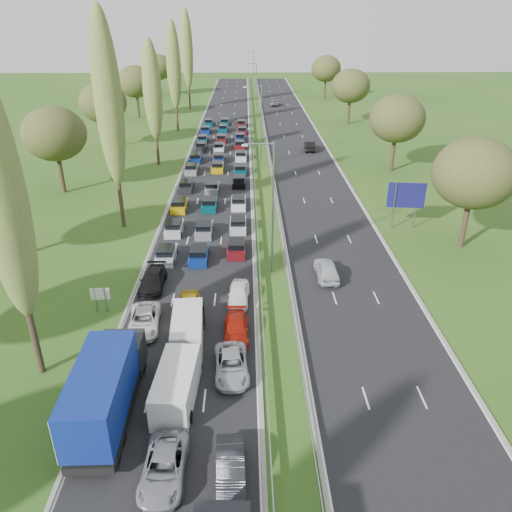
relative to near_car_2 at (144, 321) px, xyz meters
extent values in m
plane|color=#254F18|center=(10.08, 46.09, -0.70)|extent=(260.00, 260.00, 0.00)
cube|color=black|center=(3.33, 48.59, -0.70)|extent=(10.50, 215.00, 0.04)
cube|color=black|center=(16.83, 48.59, -0.70)|extent=(10.50, 215.00, 0.04)
cube|color=gray|center=(8.93, 48.59, -0.15)|extent=(0.06, 215.00, 0.32)
cube|color=gray|center=(11.23, 48.59, -0.15)|extent=(0.06, 215.00, 0.32)
cylinder|color=gray|center=(10.08, 9.09, 5.30)|extent=(0.18, 0.18, 12.00)
cylinder|color=gray|center=(10.08, 44.09, 5.30)|extent=(0.18, 0.18, 12.00)
cylinder|color=gray|center=(10.08, 79.09, 5.30)|extent=(0.18, 0.18, 12.00)
cylinder|color=gray|center=(10.08, 114.09, 5.30)|extent=(0.18, 0.18, 12.00)
cylinder|color=#2D2116|center=(-5.92, -4.91, 2.90)|extent=(0.44, 0.44, 7.20)
ellipsoid|color=#5B7231|center=(-5.92, -4.91, 11.70)|extent=(2.80, 2.80, 16.00)
cylinder|color=#2D2116|center=(-5.92, 20.09, 3.26)|extent=(0.44, 0.44, 7.92)
ellipsoid|color=#5B7231|center=(-5.92, 20.09, 12.94)|extent=(2.80, 2.80, 17.60)
cylinder|color=#2D2116|center=(-5.92, 45.09, 2.54)|extent=(0.44, 0.44, 6.48)
ellipsoid|color=#5B7231|center=(-5.92, 45.09, 10.46)|extent=(2.80, 2.80, 14.40)
cylinder|color=#2D2116|center=(-5.92, 70.09, 2.90)|extent=(0.44, 0.44, 7.20)
ellipsoid|color=#5B7231|center=(-5.92, 70.09, 11.70)|extent=(2.80, 2.80, 16.00)
cylinder|color=#2D2116|center=(-5.92, 95.09, 3.26)|extent=(0.44, 0.44, 7.92)
ellipsoid|color=#5B7231|center=(-5.92, 95.09, 12.94)|extent=(2.80, 2.80, 17.60)
cylinder|color=#2D2116|center=(-16.42, 32.09, 1.72)|extent=(0.56, 0.56, 4.84)
ellipsoid|color=#38471E|center=(-16.42, 32.09, 7.00)|extent=(8.00, 8.00, 6.80)
cylinder|color=#2D2116|center=(-16.42, 56.09, 1.72)|extent=(0.56, 0.56, 4.84)
ellipsoid|color=#38471E|center=(-16.42, 56.09, 7.00)|extent=(8.00, 8.00, 6.80)
cylinder|color=#2D2116|center=(-16.42, 84.09, 1.72)|extent=(0.56, 0.56, 4.84)
ellipsoid|color=#38471E|center=(-16.42, 84.09, 7.00)|extent=(8.00, 8.00, 6.80)
cylinder|color=#2D2116|center=(-16.42, 116.09, 1.72)|extent=(0.56, 0.56, 4.84)
ellipsoid|color=#38471E|center=(-16.42, 116.09, 7.00)|extent=(8.00, 8.00, 6.80)
cylinder|color=#2D2116|center=(29.58, 14.09, 1.72)|extent=(0.56, 0.56, 4.84)
ellipsoid|color=#38471E|center=(29.58, 14.09, 7.00)|extent=(8.00, 8.00, 6.80)
cylinder|color=#2D2116|center=(29.58, 41.09, 1.72)|extent=(0.56, 0.56, 4.84)
ellipsoid|color=#38471E|center=(29.58, 41.09, 7.00)|extent=(8.00, 8.00, 6.80)
cylinder|color=#2D2116|center=(29.58, 76.09, 1.72)|extent=(0.56, 0.56, 4.84)
ellipsoid|color=#38471E|center=(29.58, 76.09, 7.00)|extent=(8.00, 8.00, 6.80)
cylinder|color=#2D2116|center=(29.58, 111.09, 1.72)|extent=(0.56, 0.56, 4.84)
ellipsoid|color=#38471E|center=(29.58, 111.09, 7.00)|extent=(8.00, 8.00, 6.80)
cube|color=#B2B7BC|center=(0.02, 11.65, -0.26)|extent=(1.75, 4.00, 0.80)
cube|color=#B2B7BC|center=(-0.05, 18.24, -0.26)|extent=(1.75, 4.00, 0.80)
cube|color=#BF990C|center=(-0.32, 25.18, -0.26)|extent=(1.75, 4.00, 0.80)
cube|color=black|center=(-0.27, 32.55, -0.26)|extent=(1.75, 4.00, 0.80)
cube|color=slate|center=(-0.33, 40.57, -0.26)|extent=(1.75, 4.00, 0.80)
cube|color=navy|center=(-0.24, 46.64, -0.26)|extent=(1.75, 4.00, 0.80)
cube|color=black|center=(0.01, 54.25, -0.26)|extent=(1.75, 4.00, 0.80)
cube|color=#053F4C|center=(-0.14, 59.72, -0.26)|extent=(1.75, 4.00, 0.80)
cube|color=navy|center=(-0.15, 67.53, -0.26)|extent=(1.75, 4.00, 0.80)
cube|color=#053F4C|center=(0.02, 74.84, -0.26)|extent=(1.75, 4.00, 0.80)
cube|color=navy|center=(3.16, 11.56, -0.26)|extent=(1.75, 4.00, 0.80)
cube|color=slate|center=(3.21, 17.71, -0.26)|extent=(1.75, 4.00, 0.80)
cube|color=#053F4C|center=(3.27, 25.53, -0.26)|extent=(1.75, 4.00, 0.80)
cube|color=slate|center=(3.23, 31.86, -0.26)|extent=(1.75, 4.00, 0.80)
cube|color=#BF990C|center=(3.48, 41.57, -0.26)|extent=(1.75, 4.00, 0.80)
cube|color=navy|center=(3.46, 46.55, -0.26)|extent=(1.75, 4.00, 0.80)
cube|color=silver|center=(3.15, 53.59, -0.26)|extent=(1.75, 4.00, 0.80)
cube|color=#590F14|center=(3.26, 60.05, -0.26)|extent=(1.75, 4.00, 0.80)
cube|color=#053F4C|center=(3.19, 68.86, -0.26)|extent=(1.75, 4.00, 0.80)
cube|color=#053F4C|center=(3.29, 75.42, -0.26)|extent=(1.75, 4.00, 0.80)
cube|color=#590F14|center=(6.72, 13.06, -0.26)|extent=(1.75, 4.00, 0.80)
cube|color=#B2B7BC|center=(6.83, 19.00, -0.26)|extent=(1.75, 4.00, 0.80)
cube|color=silver|center=(6.79, 26.01, -0.26)|extent=(1.75, 4.00, 0.80)
cube|color=black|center=(6.75, 34.49, -0.26)|extent=(1.75, 4.00, 0.80)
cube|color=#053F4C|center=(6.89, 40.09, -0.26)|extent=(1.75, 4.00, 0.80)
cube|color=silver|center=(6.91, 47.88, -0.26)|extent=(1.75, 4.00, 0.80)
cube|color=#590F14|center=(6.65, 55.40, -0.26)|extent=(1.75, 4.00, 0.80)
cube|color=navy|center=(6.67, 61.03, -0.26)|extent=(1.75, 4.00, 0.80)
cube|color=#590F14|center=(7.02, 66.82, -0.26)|extent=(1.75, 4.00, 0.80)
cube|color=#590F14|center=(6.82, 73.62, -0.26)|extent=(1.75, 4.00, 0.80)
imported|color=silver|center=(0.00, 0.00, 0.00)|extent=(2.65, 5.03, 1.35)
imported|color=black|center=(-0.37, 6.28, 0.03)|extent=(2.00, 4.85, 1.40)
imported|color=gray|center=(3.47, -13.50, -0.01)|extent=(2.26, 4.81, 1.33)
imported|color=#055150|center=(3.36, -2.71, 0.08)|extent=(2.43, 5.32, 1.51)
imported|color=gold|center=(3.20, 1.83, 0.07)|extent=(2.10, 4.48, 1.48)
imported|color=black|center=(6.85, -13.61, 0.01)|extent=(1.64, 4.22, 1.37)
imported|color=#9DA0A6|center=(6.70, -5.34, -0.02)|extent=(2.52, 4.88, 1.32)
imported|color=#9F1709|center=(6.94, -1.17, -0.02)|extent=(1.83, 4.49, 1.30)
imported|color=white|center=(7.07, 3.79, 0.03)|extent=(1.91, 4.23, 1.41)
imported|color=#B4B7BE|center=(14.91, 7.76, 0.12)|extent=(1.95, 4.68, 1.58)
imported|color=black|center=(18.73, 53.46, 0.12)|extent=(1.92, 4.92, 1.59)
imported|color=slate|center=(15.17, 99.41, -0.02)|extent=(2.26, 4.77, 1.31)
cube|color=black|center=(-0.39, -8.83, 0.02)|extent=(2.62, 9.84, 0.50)
cube|color=navy|center=(-0.39, -10.03, 2.00)|extent=(2.73, 7.44, 2.96)
cube|color=silver|center=(-0.39, -13.72, 2.00)|extent=(2.67, 0.06, 2.86)
cube|color=black|center=(-0.39, -5.11, 0.87)|extent=(2.67, 2.41, 2.20)
cylinder|color=black|center=(-0.39, -5.11, -0.18)|extent=(2.30, 1.00, 1.00)
cylinder|color=black|center=(-0.39, -12.55, -0.18)|extent=(2.30, 1.00, 1.00)
cube|color=silver|center=(3.43, -7.90, 0.49)|extent=(2.22, 5.54, 2.22)
cube|color=black|center=(3.43, -5.46, 0.38)|extent=(2.16, 0.89, 1.77)
cylinder|color=black|center=(2.49, -6.12, -0.30)|extent=(0.28, 0.75, 0.75)
cylinder|color=black|center=(4.37, -9.67, -0.30)|extent=(0.28, 0.75, 0.75)
cube|color=silver|center=(3.49, -1.90, 0.44)|extent=(2.12, 5.31, 2.12)
cube|color=black|center=(3.49, 0.44, 0.33)|extent=(2.07, 0.85, 1.70)
cylinder|color=black|center=(2.58, -0.20, -0.31)|extent=(0.27, 0.72, 0.72)
cylinder|color=black|center=(4.39, -3.60, -0.31)|extent=(0.27, 0.72, 0.72)
cylinder|color=gray|center=(-4.22, 2.49, 0.35)|extent=(0.16, 0.16, 2.10)
cylinder|color=gray|center=(-3.42, 2.49, 0.35)|extent=(0.16, 0.16, 2.10)
cube|color=silver|center=(-3.82, 2.49, 0.90)|extent=(1.50, 0.17, 1.00)
cylinder|color=gray|center=(23.78, 18.99, 1.90)|extent=(0.16, 0.16, 5.20)
cylinder|color=gray|center=(26.18, 18.99, 1.90)|extent=(0.16, 0.16, 5.20)
cube|color=#151457|center=(24.98, 18.99, 3.10)|extent=(3.99, 0.53, 2.80)
camera|label=1|loc=(7.79, -31.61, 20.86)|focal=35.00mm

